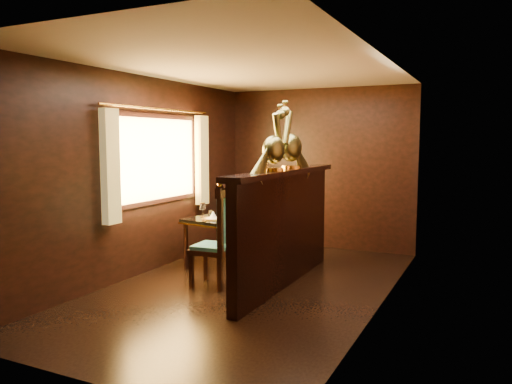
{
  "coord_description": "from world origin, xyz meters",
  "views": [
    {
      "loc": [
        2.51,
        -5.01,
        1.7
      ],
      "look_at": [
        -0.11,
        0.43,
        1.07
      ],
      "focal_mm": 35.0,
      "sensor_mm": 36.0,
      "label": 1
    }
  ],
  "objects_px": {
    "chair_right": "(259,213)",
    "peacock_left": "(274,137)",
    "peacock_right": "(291,135)",
    "dining_table": "(225,221)",
    "chair_left": "(221,232)"
  },
  "relations": [
    {
      "from": "chair_right",
      "to": "peacock_left",
      "type": "bearing_deg",
      "value": -77.8
    },
    {
      "from": "peacock_left",
      "to": "peacock_right",
      "type": "height_order",
      "value": "peacock_right"
    },
    {
      "from": "dining_table",
      "to": "chair_right",
      "type": "relative_size",
      "value": 0.91
    },
    {
      "from": "chair_right",
      "to": "peacock_left",
      "type": "xyz_separation_m",
      "value": [
        0.73,
        -1.18,
        1.03
      ]
    },
    {
      "from": "dining_table",
      "to": "chair_left",
      "type": "distance_m",
      "value": 1.05
    },
    {
      "from": "chair_right",
      "to": "peacock_right",
      "type": "relative_size",
      "value": 1.72
    },
    {
      "from": "chair_right",
      "to": "peacock_right",
      "type": "height_order",
      "value": "peacock_right"
    },
    {
      "from": "chair_right",
      "to": "peacock_left",
      "type": "relative_size",
      "value": 1.83
    },
    {
      "from": "chair_right",
      "to": "peacock_left",
      "type": "height_order",
      "value": "peacock_left"
    },
    {
      "from": "chair_left",
      "to": "chair_right",
      "type": "bearing_deg",
      "value": 90.34
    },
    {
      "from": "peacock_left",
      "to": "peacock_right",
      "type": "distance_m",
      "value": 0.51
    },
    {
      "from": "peacock_left",
      "to": "chair_right",
      "type": "bearing_deg",
      "value": 121.78
    },
    {
      "from": "chair_right",
      "to": "peacock_right",
      "type": "xyz_separation_m",
      "value": [
        0.73,
        -0.66,
        1.05
      ]
    },
    {
      "from": "dining_table",
      "to": "peacock_left",
      "type": "distance_m",
      "value": 1.81
    },
    {
      "from": "peacock_left",
      "to": "chair_left",
      "type": "bearing_deg",
      "value": -175.63
    }
  ]
}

